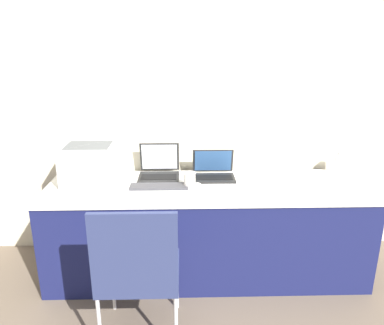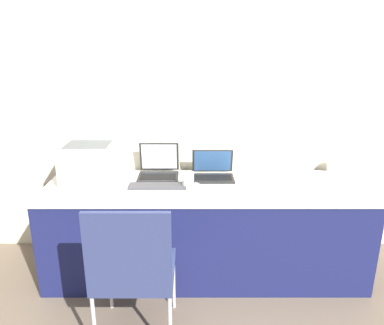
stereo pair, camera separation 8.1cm
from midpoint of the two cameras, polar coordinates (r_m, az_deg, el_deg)
name	(u,v)px [view 1 (the left image)]	position (r m, az deg, el deg)	size (l,w,h in m)	color
ground_plane	(209,297)	(2.94, 1.72, -19.86)	(14.00, 14.00, 0.00)	#6B5B4C
wall_back	(204,104)	(3.15, 1.14, 8.88)	(8.00, 0.05, 2.60)	beige
table	(206,229)	(3.03, 1.42, -10.15)	(2.46, 0.73, 0.74)	#191E51
printer	(91,162)	(3.02, -15.92, 0.12)	(0.42, 0.36, 0.31)	silver
laptop_left	(159,170)	(3.07, -5.78, -1.10)	(0.32, 0.29, 0.26)	black
laptop_right	(214,172)	(3.04, 2.55, -1.41)	(0.33, 0.26, 0.22)	black
external_keyboard	(159,186)	(2.85, -5.83, -3.65)	(0.44, 0.12, 0.02)	#3D3D42
coffee_cup	(190,180)	(2.83, -1.19, -2.65)	(0.09, 0.09, 0.12)	white
mouse	(197,185)	(2.86, -0.01, -3.39)	(0.06, 0.04, 0.03)	silver
metal_pitcher	(339,163)	(3.33, 20.91, -0.11)	(0.09, 0.09, 0.20)	silver
chair	(138,267)	(2.30, -9.28, -15.43)	(0.48, 0.47, 0.95)	navy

